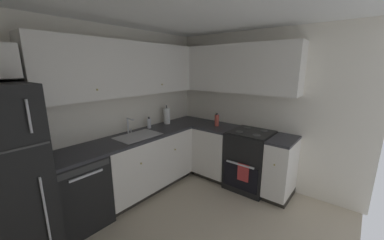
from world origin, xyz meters
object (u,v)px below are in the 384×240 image
dishwasher (76,192)px  oven_range (250,159)px  soap_bottle (149,123)px  oil_bottle (217,120)px  paper_towel_roll (167,116)px

dishwasher → oven_range: (2.12, -1.22, 0.02)m
dishwasher → soap_bottle: soap_bottle is taller
oven_range → oil_bottle: size_ratio=4.93×
paper_towel_roll → oil_bottle: 0.87m
soap_bottle → oil_bottle: (0.80, -0.78, 0.02)m
paper_towel_roll → oil_bottle: bearing=-61.2°
dishwasher → oil_bottle: oil_bottle is taller
soap_bottle → oven_range: bearing=-59.6°
dishwasher → soap_bottle: size_ratio=4.70×
dishwasher → paper_towel_roll: 1.80m
oven_range → paper_towel_roll: (-0.44, 1.38, 0.58)m
oven_range → soap_bottle: bearing=120.4°
oven_range → oil_bottle: (-0.02, 0.62, 0.54)m
oven_range → soap_bottle: soap_bottle is taller
oven_range → oil_bottle: oil_bottle is taller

